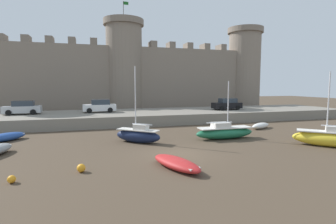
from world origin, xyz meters
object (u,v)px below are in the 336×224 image
at_px(rowboat_midflat_centre, 176,163).
at_px(car_quay_centre_west, 227,104).
at_px(rowboat_near_channel_right, 260,126).
at_px(car_quay_centre_east, 100,106).
at_px(rowboat_midflat_right, 5,137).
at_px(mooring_buoy_near_channel, 12,179).
at_px(sailboat_midflat_left, 138,135).
at_px(sailboat_foreground_right, 331,138).
at_px(car_quay_east, 23,108).
at_px(mooring_buoy_off_centre, 81,168).
at_px(sailboat_near_channel_left, 224,132).

distance_m(rowboat_midflat_centre, car_quay_centre_west, 23.90).
relative_size(rowboat_near_channel_right, car_quay_centre_east, 0.77).
height_order(rowboat_midflat_right, mooring_buoy_near_channel, rowboat_midflat_right).
bearing_deg(sailboat_midflat_left, sailboat_foreground_right, -21.94).
distance_m(rowboat_midflat_centre, rowboat_midflat_right, 16.05).
height_order(sailboat_midflat_left, car_quay_east, sailboat_midflat_left).
height_order(sailboat_midflat_left, mooring_buoy_off_centre, sailboat_midflat_left).
distance_m(sailboat_near_channel_left, mooring_buoy_near_channel, 16.44).
bearing_deg(car_quay_centre_east, car_quay_east, 179.66).
height_order(rowboat_near_channel_right, mooring_buoy_off_centre, rowboat_near_channel_right).
bearing_deg(car_quay_centre_west, car_quay_east, 176.77).
distance_m(sailboat_near_channel_left, rowboat_near_channel_right, 7.50).
distance_m(sailboat_midflat_left, car_quay_centre_east, 13.77).
bearing_deg(rowboat_midflat_centre, sailboat_near_channel_left, 45.12).
height_order(rowboat_near_channel_right, sailboat_foreground_right, sailboat_foreground_right).
distance_m(mooring_buoy_near_channel, car_quay_centre_west, 29.48).
relative_size(sailboat_midflat_left, mooring_buoy_near_channel, 16.25).
bearing_deg(car_quay_centre_west, car_quay_centre_east, 175.30).
height_order(sailboat_foreground_right, car_quay_east, sailboat_foreground_right).
height_order(mooring_buoy_off_centre, car_quay_centre_west, car_quay_centre_west).
relative_size(rowboat_midflat_centre, mooring_buoy_off_centre, 8.92).
xyz_separation_m(mooring_buoy_near_channel, car_quay_east, (-4.04, 20.70, 1.85)).
relative_size(rowboat_near_channel_right, car_quay_east, 0.77).
relative_size(car_quay_centre_east, car_quay_east, 1.00).
bearing_deg(sailboat_midflat_left, car_quay_centre_west, 39.02).
bearing_deg(rowboat_midflat_centre, car_quay_centre_west, 54.28).
xyz_separation_m(mooring_buoy_near_channel, car_quay_centre_west, (22.29, 19.22, 1.85)).
distance_m(rowboat_midflat_centre, sailboat_foreground_right, 13.18).
relative_size(sailboat_midflat_left, car_quay_centre_east, 1.51).
height_order(rowboat_near_channel_right, mooring_buoy_near_channel, rowboat_near_channel_right).
distance_m(sailboat_near_channel_left, car_quay_east, 23.79).
xyz_separation_m(rowboat_midflat_right, car_quay_centre_west, (25.56, 8.31, 1.68)).
relative_size(sailboat_near_channel_left, car_quay_centre_east, 1.31).
distance_m(sailboat_midflat_left, car_quay_centre_west, 19.14).
bearing_deg(rowboat_near_channel_right, rowboat_midflat_right, 178.77).
xyz_separation_m(mooring_buoy_off_centre, car_quay_centre_east, (1.66, 19.91, 1.82)).
relative_size(rowboat_midflat_right, mooring_buoy_off_centre, 7.44).
height_order(sailboat_foreground_right, car_quay_centre_east, sailboat_foreground_right).
distance_m(sailboat_near_channel_left, rowboat_midflat_centre, 9.49).
relative_size(sailboat_midflat_left, rowboat_midflat_centre, 1.53).
xyz_separation_m(rowboat_midflat_centre, mooring_buoy_off_centre, (-5.18, 0.88, -0.10)).
xyz_separation_m(rowboat_midflat_centre, car_quay_east, (-12.40, 20.84, 1.72)).
bearing_deg(car_quay_east, mooring_buoy_off_centre, -70.12).
bearing_deg(sailboat_midflat_left, rowboat_near_channel_right, 12.74).
bearing_deg(sailboat_near_channel_left, mooring_buoy_off_centre, -153.79).
relative_size(sailboat_foreground_right, car_quay_centre_east, 1.39).
bearing_deg(sailboat_near_channel_left, car_quay_east, 143.51).
bearing_deg(sailboat_foreground_right, car_quay_centre_west, 87.24).
distance_m(rowboat_midflat_right, mooring_buoy_near_channel, 11.39).
distance_m(sailboat_midflat_left, mooring_buoy_near_channel, 10.37).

